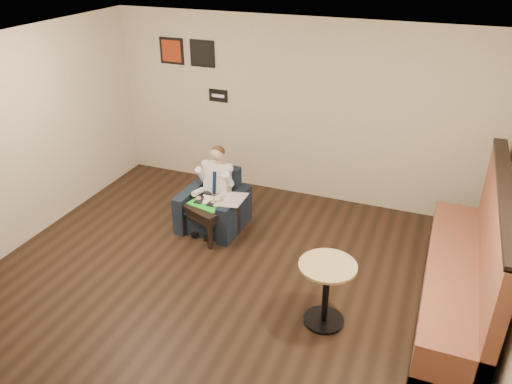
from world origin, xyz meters
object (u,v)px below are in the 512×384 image
(green_folder, at_px, (208,203))
(banquette, at_px, (463,246))
(armchair, at_px, (213,201))
(seated_man, at_px, (209,195))
(cafe_table, at_px, (326,294))
(coffee_mug, at_px, (227,202))
(smartphone, at_px, (222,201))
(side_table, at_px, (211,219))

(green_folder, height_order, banquette, banquette)
(armchair, relative_size, banquette, 0.29)
(green_folder, bearing_deg, banquette, -4.62)
(seated_man, bearing_deg, green_folder, -70.83)
(cafe_table, bearing_deg, coffee_mug, 144.54)
(seated_man, bearing_deg, smartphone, 15.72)
(coffee_mug, bearing_deg, armchair, 152.56)
(banquette, bearing_deg, armchair, 171.84)
(seated_man, distance_m, side_table, 0.34)
(green_folder, xyz_separation_m, cafe_table, (1.99, -1.17, -0.11))
(smartphone, bearing_deg, coffee_mug, -7.10)
(seated_man, distance_m, coffee_mug, 0.30)
(green_folder, relative_size, cafe_table, 0.64)
(smartphone, height_order, cafe_table, cafe_table)
(seated_man, xyz_separation_m, cafe_table, (2.02, -1.27, -0.18))
(cafe_table, bearing_deg, smartphone, 144.31)
(armchair, relative_size, cafe_table, 1.11)
(side_table, xyz_separation_m, coffee_mug, (0.23, 0.05, 0.30))
(seated_man, relative_size, green_folder, 2.32)
(green_folder, bearing_deg, seated_man, 107.49)
(seated_man, bearing_deg, cafe_table, -30.50)
(banquette, height_order, cafe_table, banquette)
(armchair, distance_m, cafe_table, 2.44)
(coffee_mug, height_order, banquette, banquette)
(coffee_mug, distance_m, banquette, 3.05)
(armchair, height_order, cafe_table, armchair)
(green_folder, bearing_deg, side_table, 11.84)
(armchair, xyz_separation_m, banquette, (3.33, -0.48, 0.34))
(smartphone, bearing_deg, seated_man, -134.12)
(green_folder, distance_m, banquette, 3.32)
(side_table, bearing_deg, coffee_mug, 11.84)
(armchair, xyz_separation_m, smartphone, (0.18, -0.06, 0.08))
(side_table, bearing_deg, cafe_table, -31.12)
(green_folder, distance_m, cafe_table, 2.31)
(side_table, distance_m, coffee_mug, 0.38)
(green_folder, bearing_deg, armchair, 97.88)
(green_folder, xyz_separation_m, coffee_mug, (0.27, 0.06, 0.04))
(green_folder, relative_size, banquette, 0.17)
(side_table, xyz_separation_m, green_folder, (-0.04, -0.01, 0.25))
(smartphone, bearing_deg, cafe_table, -3.84)
(armchair, distance_m, green_folder, 0.23)
(seated_man, bearing_deg, coffee_mug, -7.10)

